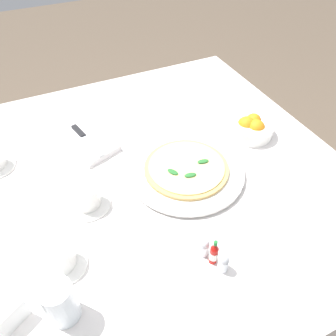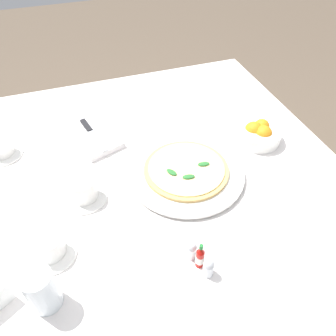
{
  "view_description": "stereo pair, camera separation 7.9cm",
  "coord_description": "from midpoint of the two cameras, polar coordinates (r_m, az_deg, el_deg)",
  "views": [
    {
      "loc": [
        0.69,
        -0.26,
        1.45
      ],
      "look_at": [
        0.03,
        0.05,
        0.74
      ],
      "focal_mm": 35.58,
      "sensor_mm": 36.0,
      "label": 1
    },
    {
      "loc": [
        0.72,
        -0.19,
        1.45
      ],
      "look_at": [
        0.03,
        0.05,
        0.74
      ],
      "focal_mm": 35.58,
      "sensor_mm": 36.0,
      "label": 2
    }
  ],
  "objects": [
    {
      "name": "citrus_bowl",
      "position": [
        1.18,
        12.22,
        6.72
      ],
      "size": [
        0.15,
        0.15,
        0.07
      ],
      "color": "white",
      "rests_on": "dining_table"
    },
    {
      "name": "dinner_knife",
      "position": [
        1.16,
        -15.82,
        4.8
      ],
      "size": [
        0.19,
        0.06,
        0.01
      ],
      "rotation": [
        0.0,
        0.0,
        0.23
      ],
      "color": "silver",
      "rests_on": "napkin_folded"
    },
    {
      "name": "dining_table",
      "position": [
        1.12,
        -4.88,
        -5.11
      ],
      "size": [
        1.19,
        1.19,
        0.72
      ],
      "color": "white",
      "rests_on": "ground_plane"
    },
    {
      "name": "napkin_folded",
      "position": [
        1.17,
        -15.75,
        4.34
      ],
      "size": [
        0.25,
        0.2,
        0.02
      ],
      "rotation": [
        0.0,
        0.0,
        0.34
      ],
      "color": "white",
      "rests_on": "dining_table"
    },
    {
      "name": "menu_card",
      "position": [
        0.83,
        -28.24,
        -22.68
      ],
      "size": [
        0.05,
        0.08,
        0.06
      ],
      "rotation": [
        0.0,
        0.0,
        5.25
      ],
      "color": "white",
      "rests_on": "dining_table"
    },
    {
      "name": "hot_sauce_bottle",
      "position": [
        0.82,
        5.04,
        -14.49
      ],
      "size": [
        0.02,
        0.02,
        0.08
      ],
      "color": "#B7140F",
      "rests_on": "dining_table"
    },
    {
      "name": "coffee_cup_center_back",
      "position": [
        0.96,
        -16.2,
        -4.87
      ],
      "size": [
        0.13,
        0.13,
        0.07
      ],
      "color": "white",
      "rests_on": "dining_table"
    },
    {
      "name": "salt_shaker",
      "position": [
        0.81,
        6.63,
        -16.06
      ],
      "size": [
        0.03,
        0.03,
        0.06
      ],
      "color": "white",
      "rests_on": "dining_table"
    },
    {
      "name": "pizza_plate",
      "position": [
        1.02,
        0.94,
        -0.57
      ],
      "size": [
        0.35,
        0.35,
        0.02
      ],
      "color": "white",
      "rests_on": "dining_table"
    },
    {
      "name": "ground_plane",
      "position": [
        1.63,
        -3.56,
        -19.07
      ],
      "size": [
        8.0,
        8.0,
        0.0
      ],
      "primitive_type": "plane",
      "color": "brown"
    },
    {
      "name": "coffee_cup_far_left",
      "position": [
        0.87,
        -20.82,
        -14.23
      ],
      "size": [
        0.13,
        0.13,
        0.07
      ],
      "color": "white",
      "rests_on": "dining_table"
    },
    {
      "name": "pizza",
      "position": [
        1.01,
        0.96,
        -0.02
      ],
      "size": [
        0.26,
        0.26,
        0.02
      ],
      "color": "#DBAD60",
      "rests_on": "pizza_plate"
    },
    {
      "name": "water_glass_right_edge",
      "position": [
        0.78,
        -20.82,
        -21.05
      ],
      "size": [
        0.07,
        0.07,
        0.11
      ],
      "color": "white",
      "rests_on": "dining_table"
    },
    {
      "name": "pepper_shaker",
      "position": [
        0.83,
        3.43,
        -13.6
      ],
      "size": [
        0.03,
        0.03,
        0.06
      ],
      "color": "white",
      "rests_on": "dining_table"
    }
  ]
}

